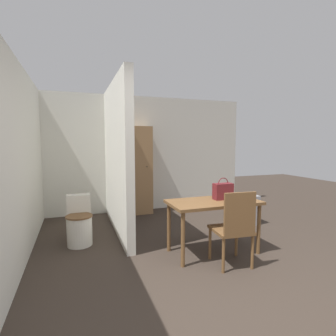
{
  "coord_description": "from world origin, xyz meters",
  "views": [
    {
      "loc": [
        -1.36,
        -1.8,
        1.51
      ],
      "look_at": [
        -0.11,
        1.66,
        1.15
      ],
      "focal_mm": 28.0,
      "sensor_mm": 36.0,
      "label": 1
    }
  ],
  "objects_px": {
    "wooden_cabinet": "(137,170)",
    "space_heater": "(251,210)",
    "dining_table": "(214,207)",
    "wooden_chair": "(234,226)",
    "toilet": "(79,224)",
    "handbag": "(223,191)"
  },
  "relations": [
    {
      "from": "dining_table",
      "to": "wooden_chair",
      "type": "bearing_deg",
      "value": -86.86
    },
    {
      "from": "toilet",
      "to": "space_heater",
      "type": "distance_m",
      "value": 3.0
    },
    {
      "from": "wooden_cabinet",
      "to": "space_heater",
      "type": "distance_m",
      "value": 2.4
    },
    {
      "from": "wooden_cabinet",
      "to": "space_heater",
      "type": "xyz_separation_m",
      "value": [
        1.79,
        -1.46,
        -0.65
      ]
    },
    {
      "from": "wooden_cabinet",
      "to": "toilet",
      "type": "bearing_deg",
      "value": -130.87
    },
    {
      "from": "handbag",
      "to": "dining_table",
      "type": "bearing_deg",
      "value": -166.7
    },
    {
      "from": "dining_table",
      "to": "handbag",
      "type": "bearing_deg",
      "value": 13.3
    },
    {
      "from": "toilet",
      "to": "handbag",
      "type": "xyz_separation_m",
      "value": [
        1.89,
        -0.9,
        0.53
      ]
    },
    {
      "from": "wooden_chair",
      "to": "toilet",
      "type": "distance_m",
      "value": 2.24
    },
    {
      "from": "handbag",
      "to": "space_heater",
      "type": "relative_size",
      "value": 0.56
    },
    {
      "from": "dining_table",
      "to": "wooden_cabinet",
      "type": "distance_m",
      "value": 2.41
    },
    {
      "from": "dining_table",
      "to": "wooden_cabinet",
      "type": "bearing_deg",
      "value": 102.46
    },
    {
      "from": "toilet",
      "to": "space_heater",
      "type": "relative_size",
      "value": 1.32
    },
    {
      "from": "wooden_chair",
      "to": "space_heater",
      "type": "height_order",
      "value": "wooden_chair"
    },
    {
      "from": "wooden_chair",
      "to": "wooden_cabinet",
      "type": "relative_size",
      "value": 0.51
    },
    {
      "from": "dining_table",
      "to": "space_heater",
      "type": "height_order",
      "value": "dining_table"
    },
    {
      "from": "toilet",
      "to": "wooden_chair",
      "type": "bearing_deg",
      "value": -38.67
    },
    {
      "from": "wooden_cabinet",
      "to": "wooden_chair",
      "type": "bearing_deg",
      "value": -79.03
    },
    {
      "from": "dining_table",
      "to": "wooden_cabinet",
      "type": "height_order",
      "value": "wooden_cabinet"
    },
    {
      "from": "wooden_chair",
      "to": "space_heater",
      "type": "relative_size",
      "value": 1.75
    },
    {
      "from": "toilet",
      "to": "handbag",
      "type": "bearing_deg",
      "value": -25.55
    },
    {
      "from": "toilet",
      "to": "space_heater",
      "type": "height_order",
      "value": "toilet"
    }
  ]
}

